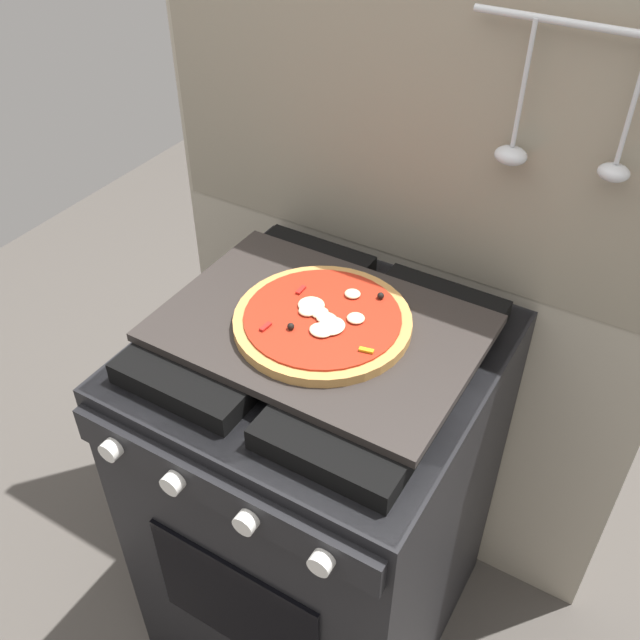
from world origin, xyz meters
TOP-DOWN VIEW (x-y plane):
  - ground_plane at (0.00, 0.00)m, footprint 4.00×4.00m
  - kitchen_backsplash at (0.00, 0.33)m, footprint 1.10×0.08m
  - stove at (-0.00, -0.00)m, footprint 0.60×0.64m
  - baking_tray at (0.00, 0.00)m, footprint 0.54×0.38m
  - pizza_left at (0.01, 0.00)m, footprint 0.31×0.31m

SIDE VIEW (x-z plane):
  - ground_plane at x=0.00m, z-range 0.00..0.00m
  - stove at x=0.00m, z-range 0.00..0.90m
  - kitchen_backsplash at x=0.00m, z-range 0.01..1.56m
  - baking_tray at x=0.00m, z-range 0.90..0.92m
  - pizza_left at x=0.01m, z-range 0.91..0.94m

